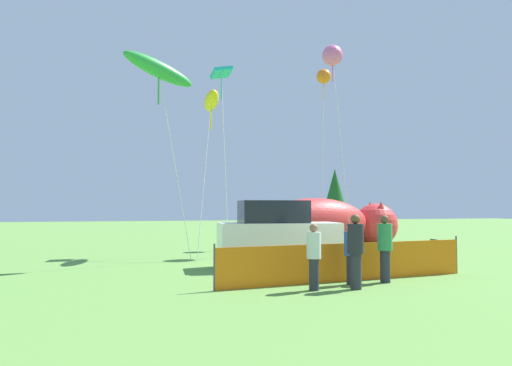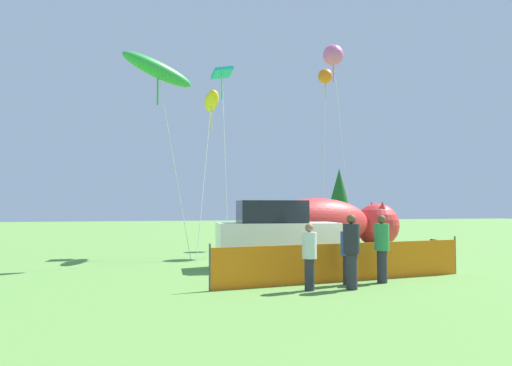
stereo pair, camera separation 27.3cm
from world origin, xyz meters
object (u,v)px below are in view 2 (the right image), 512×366
(folding_chair, at_px, (430,250))
(kite_pink_octopus, at_px, (333,56))
(parked_car, at_px, (276,235))
(kite_yellow_hero, at_px, (211,102))
(spectator_in_grey_shirt, at_px, (352,248))
(spectator_in_yellow_shirt, at_px, (309,254))
(kite_green_fish, at_px, (158,70))
(inflatable_cat, at_px, (331,226))
(kite_orange_flower, at_px, (325,77))
(kite_teal_diamond, at_px, (222,76))
(spectator_in_black_shirt, at_px, (347,251))
(spectator_in_green_shirt, at_px, (382,246))

(folding_chair, bearing_deg, kite_pink_octopus, -72.79)
(parked_car, relative_size, kite_yellow_hero, 0.58)
(spectator_in_grey_shirt, bearing_deg, spectator_in_yellow_shirt, 172.70)
(folding_chair, height_order, kite_green_fish, kite_green_fish)
(inflatable_cat, relative_size, spectator_in_grey_shirt, 4.17)
(kite_orange_flower, distance_m, kite_pink_octopus, 3.44)
(kite_orange_flower, bearing_deg, spectator_in_yellow_shirt, -115.01)
(inflatable_cat, height_order, kite_pink_octopus, kite_pink_octopus)
(kite_teal_diamond, bearing_deg, kite_yellow_hero, -119.71)
(spectator_in_grey_shirt, distance_m, kite_orange_flower, 16.62)
(kite_orange_flower, xyz_separation_m, kite_green_fish, (-9.51, -6.68, -2.12))
(kite_pink_octopus, distance_m, kite_teal_diamond, 5.42)
(kite_yellow_hero, height_order, kite_pink_octopus, kite_pink_octopus)
(spectator_in_black_shirt, relative_size, spectator_in_green_shirt, 0.88)
(parked_car, bearing_deg, spectator_in_yellow_shirt, -92.35)
(inflatable_cat, bearing_deg, kite_teal_diamond, 170.19)
(spectator_in_black_shirt, height_order, kite_teal_diamond, kite_teal_diamond)
(spectator_in_yellow_shirt, height_order, kite_yellow_hero, kite_yellow_hero)
(inflatable_cat, xyz_separation_m, kite_green_fish, (-8.79, -4.50, 5.92))
(folding_chair, xyz_separation_m, kite_yellow_hero, (-6.97, 5.75, 6.19))
(spectator_in_green_shirt, distance_m, kite_teal_diamond, 12.96)
(spectator_in_yellow_shirt, relative_size, kite_teal_diamond, 0.19)
(spectator_in_black_shirt, height_order, spectator_in_grey_shirt, spectator_in_grey_shirt)
(parked_car, height_order, spectator_in_green_shirt, parked_car)
(spectator_in_yellow_shirt, bearing_deg, spectator_in_grey_shirt, -7.30)
(spectator_in_black_shirt, relative_size, kite_pink_octopus, 0.16)
(spectator_in_grey_shirt, xyz_separation_m, spectator_in_green_shirt, (1.30, 0.79, -0.02))
(spectator_in_black_shirt, bearing_deg, kite_green_fish, 126.89)
(kite_green_fish, bearing_deg, spectator_in_grey_shirt, -57.60)
(kite_pink_octopus, bearing_deg, spectator_in_black_shirt, -112.47)
(spectator_in_yellow_shirt, bearing_deg, kite_yellow_hero, 94.10)
(spectator_in_black_shirt, height_order, kite_orange_flower, kite_orange_flower)
(parked_car, bearing_deg, inflatable_cat, 58.28)
(spectator_in_black_shirt, height_order, kite_green_fish, kite_green_fish)
(parked_car, height_order, spectator_in_yellow_shirt, parked_car)
(parked_car, relative_size, spectator_in_yellow_shirt, 2.55)
(kite_green_fish, distance_m, kite_teal_diamond, 5.66)
(kite_yellow_hero, bearing_deg, spectator_in_green_shirt, -71.48)
(folding_chair, relative_size, kite_pink_octopus, 0.09)
(spectator_in_black_shirt, distance_m, kite_pink_octopus, 13.29)
(spectator_in_black_shirt, height_order, spectator_in_yellow_shirt, spectator_in_yellow_shirt)
(spectator_in_green_shirt, xyz_separation_m, kite_green_fish, (-5.64, 6.05, 6.07))
(spectator_in_green_shirt, bearing_deg, spectator_in_grey_shirt, -148.70)
(spectator_in_green_shirt, height_order, kite_yellow_hero, kite_yellow_hero)
(spectator_in_black_shirt, xyz_separation_m, spectator_in_green_shirt, (1.06, 0.05, 0.12))
(parked_car, distance_m, kite_yellow_hero, 7.75)
(kite_yellow_hero, relative_size, kite_teal_diamond, 0.83)
(kite_yellow_hero, distance_m, kite_teal_diamond, 2.14)
(kite_yellow_hero, distance_m, kite_orange_flower, 8.19)
(inflatable_cat, bearing_deg, kite_yellow_hero, -178.06)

